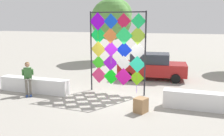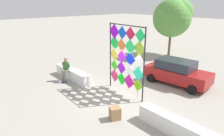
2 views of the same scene
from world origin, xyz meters
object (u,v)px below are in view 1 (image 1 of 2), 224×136
at_px(seated_vendor, 28,76).
at_px(cardboard_box_large, 141,105).
at_px(tree_far_right, 113,18).
at_px(kite_display_rack, 117,48).
at_px(parked_car, 152,66).

height_order(seated_vendor, cardboard_box_large, seated_vendor).
xyz_separation_m(seated_vendor, tree_far_right, (0.63, 10.88, 2.78)).
bearing_deg(kite_display_rack, cardboard_box_large, -53.59).
height_order(kite_display_rack, parked_car, kite_display_rack).
xyz_separation_m(parked_car, tree_far_right, (-4.34, 5.78, 2.92)).
bearing_deg(cardboard_box_large, parked_car, 95.38).
bearing_deg(parked_car, seated_vendor, -134.18).
height_order(parked_car, cardboard_box_large, parked_car).
height_order(seated_vendor, tree_far_right, tree_far_right).
bearing_deg(cardboard_box_large, seated_vendor, 174.02).
distance_m(parked_car, cardboard_box_large, 5.73).
bearing_deg(parked_car, kite_display_rack, -107.78).
xyz_separation_m(kite_display_rack, tree_far_right, (-3.23, 9.23, 1.53)).
xyz_separation_m(kite_display_rack, parked_car, (1.11, 3.45, -1.39)).
distance_m(kite_display_rack, cardboard_box_large, 3.35).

